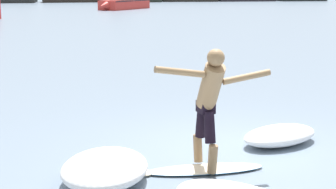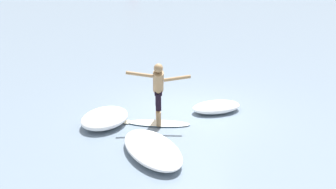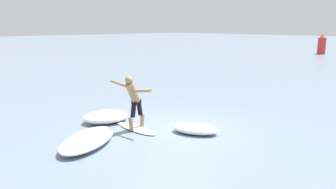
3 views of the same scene
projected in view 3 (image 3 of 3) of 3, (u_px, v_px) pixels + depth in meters
ground_plane at (172, 128)px, 10.79m from camera, size 200.00×200.00×0.00m
surfboard at (136, 129)px, 10.62m from camera, size 1.88×0.54×0.20m
surfer at (133, 97)px, 10.28m from camera, size 1.67×0.83×1.75m
channel_marker_buoy at (322, 45)px, 38.12m from camera, size 0.90×0.90×2.34m
wave_foam_at_tail at (88, 140)px, 9.22m from camera, size 2.19×2.58×0.33m
wave_foam_at_nose at (106, 117)px, 11.43m from camera, size 1.51×1.82×0.40m
wave_foam_beside at (196, 129)px, 10.25m from camera, size 1.65×1.36×0.31m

